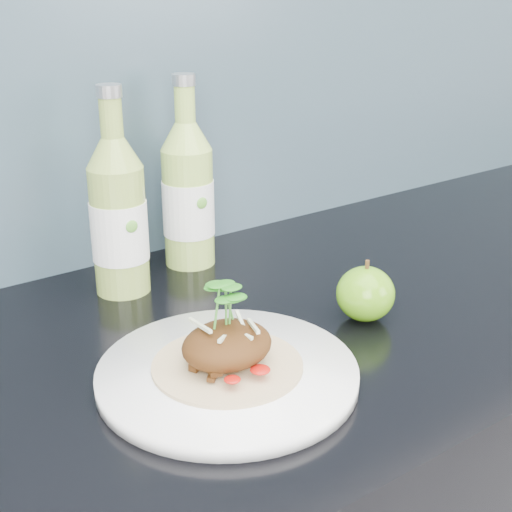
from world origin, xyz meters
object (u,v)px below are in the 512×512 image
Objects in this scene: dinner_plate at (227,374)px; cider_bottle_left at (119,217)px; green_apple at (365,294)px; cider_bottle_right at (188,195)px.

cider_bottle_left is (0.02, 0.27, 0.09)m from dinner_plate.
dinner_plate is 0.22m from green_apple.
dinner_plate is 1.19× the size of cider_bottle_left.
cider_bottle_right is at bearing 21.44° from cider_bottle_left.
green_apple is 0.30m from cider_bottle_right.
cider_bottle_left is 1.00× the size of cider_bottle_right.
green_apple is 0.32m from cider_bottle_left.
cider_bottle_left and cider_bottle_right have the same top height.
dinner_plate is 1.19× the size of cider_bottle_right.
dinner_plate is at bearing -174.76° from green_apple.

